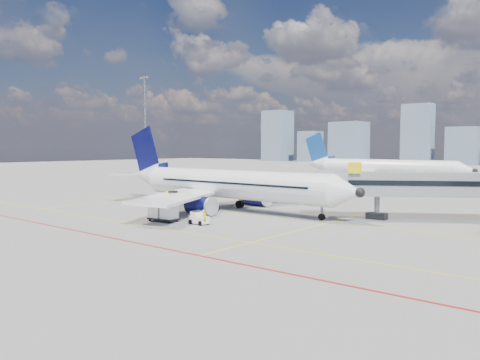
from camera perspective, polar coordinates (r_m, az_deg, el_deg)
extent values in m
plane|color=gray|center=(52.69, -6.81, -4.64)|extent=(420.00, 420.00, 0.00)
cube|color=yellow|center=(58.48, -1.17, -3.75)|extent=(60.00, 0.18, 0.01)
cube|color=yellow|center=(48.76, -11.90, -5.40)|extent=(80.00, 0.15, 0.01)
cube|color=yellow|center=(45.53, 7.49, -6.01)|extent=(0.15, 28.00, 0.01)
cube|color=yellow|center=(72.92, -13.26, -2.32)|extent=(0.15, 30.00, 0.01)
cube|color=maroon|center=(45.28, -17.84, -6.22)|extent=(90.00, 0.25, 0.01)
cube|color=gray|center=(54.68, 22.84, -0.50)|extent=(20.84, 13.93, 2.60)
cube|color=black|center=(54.67, 22.84, -0.29)|extent=(20.52, 13.82, 0.55)
cube|color=gray|center=(53.02, 11.14, -0.39)|extent=(4.49, 4.56, 3.00)
cube|color=black|center=(53.65, 16.32, -4.24)|extent=(2.20, 1.00, 0.70)
cylinder|color=slate|center=(53.48, 16.35, -2.81)|extent=(0.56, 0.56, 2.70)
cube|color=yellow|center=(51.49, 13.82, 1.44)|extent=(1.26, 0.82, 1.20)
cylinder|color=slate|center=(119.90, -11.48, 6.12)|extent=(0.56, 0.56, 25.00)
cube|color=slate|center=(121.05, -11.56, 12.14)|extent=(3.20, 0.40, 0.50)
cube|color=silver|center=(121.82, -12.02, 12.08)|extent=(0.60, 0.15, 0.35)
cube|color=silver|center=(120.90, -11.66, 12.15)|extent=(0.60, 0.15, 0.35)
cube|color=silver|center=(119.98, -11.29, 12.22)|extent=(0.60, 0.15, 0.35)
cube|color=slate|center=(274.52, 4.61, 5.37)|extent=(13.63, 13.99, 29.06)
cube|color=slate|center=(262.65, 8.56, 4.06)|extent=(10.50, 10.67, 16.78)
cube|color=slate|center=(251.66, 13.13, 4.50)|extent=(16.25, 15.76, 21.07)
cube|color=slate|center=(238.40, 20.82, 5.26)|extent=(13.59, 8.11, 28.41)
cube|color=slate|center=(232.68, 25.61, 3.76)|extent=(13.06, 12.49, 17.01)
cylinder|color=white|center=(58.27, -0.83, -0.52)|extent=(27.94, 3.87, 3.63)
cone|color=white|center=(49.63, 13.05, -1.41)|extent=(3.38, 3.66, 3.63)
sphere|color=black|center=(49.07, 14.41, -1.50)|extent=(1.03, 1.03, 1.02)
cone|color=white|center=(70.38, -11.40, 0.60)|extent=(5.99, 3.68, 3.63)
cube|color=black|center=(50.14, 11.83, -0.75)|extent=(1.41, 1.41, 0.42)
cube|color=white|center=(65.76, 2.97, -0.88)|extent=(10.78, 15.98, 0.54)
cube|color=white|center=(53.31, -7.83, -2.06)|extent=(10.57, 16.01, 0.54)
cylinder|color=#080A3E|center=(62.95, 2.03, -2.16)|extent=(3.37, 2.17, 2.14)
cylinder|color=#080A3E|center=(54.84, -4.86, -3.09)|extent=(3.37, 2.17, 2.14)
cylinder|color=silver|center=(61.89, 3.33, -2.27)|extent=(0.34, 2.20, 2.20)
cylinder|color=silver|center=(53.62, -3.51, -3.24)|extent=(0.34, 2.20, 2.20)
cube|color=#080A3E|center=(70.27, -11.43, 3.21)|extent=(6.38, 0.35, 7.93)
cube|color=#080A3E|center=(68.61, -10.23, 1.34)|extent=(5.25, 0.32, 2.00)
cube|color=white|center=(72.55, -9.76, 0.98)|extent=(4.57, 5.88, 0.20)
cube|color=white|center=(68.82, -13.52, 0.76)|extent=(4.51, 5.87, 0.20)
cylinder|color=slate|center=(51.34, 9.94, -3.89)|extent=(0.28, 0.28, 1.80)
cylinder|color=black|center=(51.41, 9.93, -4.46)|extent=(0.76, 0.29, 0.76)
cylinder|color=slate|center=(60.96, -0.02, -2.68)|extent=(0.32, 0.32, 1.60)
cylinder|color=black|center=(61.00, -0.02, -2.96)|extent=(1.01, 0.66, 1.00)
cylinder|color=slate|center=(57.34, -3.11, -3.11)|extent=(0.32, 0.32, 1.60)
cylinder|color=black|center=(57.38, -3.11, -3.41)|extent=(1.01, 0.66, 1.00)
cube|color=black|center=(59.34, 0.63, -0.17)|extent=(22.89, 0.29, 0.24)
cube|color=black|center=(56.60, -1.65, -0.37)|extent=(22.89, 0.29, 0.24)
cylinder|color=white|center=(107.74, 17.40, 1.37)|extent=(30.18, 6.05, 3.90)
cone|color=white|center=(101.58, 25.96, 1.01)|extent=(3.87, 4.15, 3.90)
sphere|color=black|center=(101.17, 26.71, 0.97)|extent=(1.18, 1.18, 1.10)
cone|color=white|center=(116.78, 9.35, 1.96)|extent=(6.66, 4.35, 3.90)
cube|color=black|center=(101.95, 25.27, 1.34)|extent=(1.60, 1.60, 0.45)
cube|color=white|center=(116.56, 18.66, 1.00)|extent=(12.37, 16.99, 0.58)
cube|color=white|center=(100.50, 14.39, 0.64)|extent=(10.50, 17.27, 0.58)
cylinder|color=#080A3E|center=(113.31, 18.43, 0.30)|extent=(3.75, 2.55, 2.30)
cylinder|color=#080A3E|center=(102.92, 15.72, 0.00)|extent=(3.75, 2.55, 2.30)
cylinder|color=silver|center=(112.53, 19.31, 0.25)|extent=(0.52, 2.38, 2.36)
cylinder|color=silver|center=(102.06, 16.67, -0.05)|extent=(0.52, 2.38, 2.36)
cube|color=navy|center=(116.71, 9.37, 3.65)|extent=(6.85, 0.81, 8.52)
cube|color=navy|center=(115.43, 10.35, 2.45)|extent=(5.64, 0.71, 2.15)
cube|color=white|center=(119.65, 10.05, 2.17)|extent=(5.16, 6.34, 0.22)
cube|color=white|center=(114.36, 8.29, 2.11)|extent=(4.57, 6.24, 0.22)
cylinder|color=black|center=(110.67, 17.49, -0.02)|extent=(1.04, 0.72, 1.00)
cylinder|color=black|center=(106.02, 16.28, -0.16)|extent=(1.04, 0.72, 1.00)
cylinder|color=black|center=(102.77, 24.15, -0.54)|extent=(0.78, 0.33, 0.76)
cube|color=white|center=(48.23, -4.99, -4.83)|extent=(2.06, 1.21, 0.73)
cube|color=white|center=(48.41, -5.29, -4.15)|extent=(0.97, 1.10, 0.55)
cube|color=black|center=(48.39, -5.29, -3.93)|extent=(0.88, 1.05, 0.32)
cylinder|color=black|center=(48.47, -6.01, -5.09)|extent=(0.52, 0.23, 0.51)
cylinder|color=black|center=(49.13, -5.13, -4.96)|extent=(0.52, 0.23, 0.51)
cylinder|color=black|center=(47.40, -4.84, -5.29)|extent=(0.52, 0.23, 0.51)
cylinder|color=black|center=(48.07, -3.96, -5.15)|extent=(0.52, 0.23, 0.51)
cube|color=black|center=(50.61, -9.35, -4.68)|extent=(3.50, 1.89, 0.17)
cube|color=white|center=(51.04, -10.07, -3.70)|extent=(1.60, 1.56, 1.44)
cube|color=white|center=(49.95, -8.64, -3.85)|extent=(1.60, 1.56, 1.44)
cylinder|color=black|center=(51.01, -10.93, -4.80)|extent=(0.31, 0.17, 0.30)
cylinder|color=black|center=(51.96, -9.96, -4.63)|extent=(0.31, 0.17, 0.30)
cylinder|color=black|center=(49.31, -8.71, -5.08)|extent=(0.31, 0.17, 0.30)
cylinder|color=black|center=(50.29, -7.75, -4.89)|extent=(0.31, 0.17, 0.30)
cube|color=black|center=(60.21, -9.51, -3.09)|extent=(5.09, 3.51, 0.80)
cube|color=black|center=(59.21, -9.25, -2.04)|extent=(6.75, 3.81, 2.11)
cube|color=yellow|center=(59.40, -8.68, -2.01)|extent=(6.35, 2.86, 2.20)
cube|color=yellow|center=(59.02, -9.84, -2.06)|extent=(6.35, 2.86, 2.20)
cylinder|color=black|center=(61.74, -10.74, -3.09)|extent=(0.74, 0.53, 0.69)
cylinder|color=black|center=(62.21, -9.32, -3.02)|extent=(0.74, 0.53, 0.69)
cylinder|color=black|center=(58.26, -9.71, -3.50)|extent=(0.74, 0.53, 0.69)
cylinder|color=black|center=(58.76, -8.22, -3.42)|extent=(0.74, 0.53, 0.69)
imported|color=yellow|center=(47.39, -4.39, -4.61)|extent=(0.41, 0.60, 1.62)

